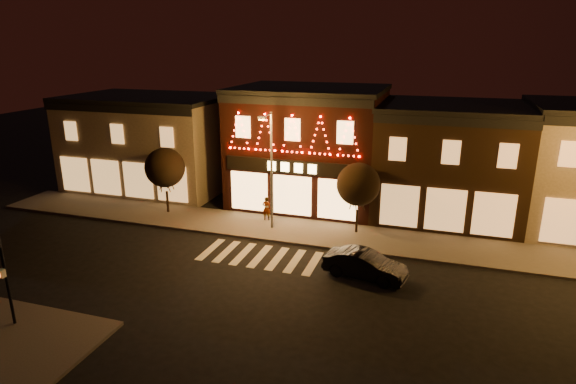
% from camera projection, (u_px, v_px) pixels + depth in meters
% --- Properties ---
extents(ground, '(120.00, 120.00, 0.00)m').
position_uv_depth(ground, '(230.00, 290.00, 22.77)').
color(ground, black).
rests_on(ground, ground).
extents(sidewalk_far, '(44.00, 4.00, 0.15)m').
position_uv_depth(sidewalk_far, '(314.00, 233.00, 29.45)').
color(sidewalk_far, '#47423D').
rests_on(sidewalk_far, ground).
extents(building_left, '(12.20, 8.28, 7.30)m').
position_uv_depth(building_left, '(151.00, 142.00, 38.19)').
color(building_left, '#706450').
rests_on(building_left, ground).
extents(building_pulp, '(10.20, 8.34, 8.30)m').
position_uv_depth(building_pulp, '(309.00, 146.00, 34.25)').
color(building_pulp, black).
rests_on(building_pulp, ground).
extents(building_right_a, '(9.20, 8.28, 7.50)m').
position_uv_depth(building_right_a, '(449.00, 161.00, 31.62)').
color(building_right_a, '#342112').
rests_on(building_right_a, ground).
extents(streetlamp_mid, '(0.45, 1.64, 7.20)m').
position_uv_depth(streetlamp_mid, '(270.00, 162.00, 28.66)').
color(streetlamp_mid, '#59595E').
rests_on(streetlamp_mid, sidewalk_far).
extents(tree_left, '(2.65, 2.65, 4.43)m').
position_uv_depth(tree_left, '(165.00, 168.00, 31.99)').
color(tree_left, black).
rests_on(tree_left, sidewalk_far).
extents(tree_right, '(2.58, 2.58, 4.31)m').
position_uv_depth(tree_right, '(358.00, 184.00, 28.50)').
color(tree_right, black).
rests_on(tree_right, sidewalk_far).
extents(dark_sedan, '(4.32, 2.21, 1.36)m').
position_uv_depth(dark_sedan, '(365.00, 265.00, 23.85)').
color(dark_sedan, black).
rests_on(dark_sedan, ground).
extents(pedestrian, '(0.59, 0.41, 1.56)m').
position_uv_depth(pedestrian, '(267.00, 208.00, 31.19)').
color(pedestrian, gray).
rests_on(pedestrian, sidewalk_far).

